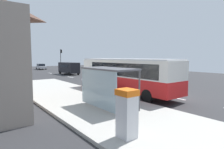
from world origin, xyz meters
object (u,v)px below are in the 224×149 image
recycling_bin_green (97,88)px  recycling_bin_yellow (93,87)px  recycling_bin_blue (106,90)px  ticket_machine (127,113)px  white_van (69,67)px  sedan_near (41,67)px  traffic_light_near_side (61,56)px  traffic_light_far_side (24,58)px  bus (125,74)px  bus_shelter (105,77)px  recycling_bin_orange (102,89)px

recycling_bin_green → recycling_bin_yellow: bearing=90.0°
recycling_bin_blue → recycling_bin_green: (0.00, 1.40, 0.00)m
ticket_machine → recycling_bin_green: (4.09, 8.61, -0.52)m
white_van → recycling_bin_blue: 22.51m
white_van → recycling_bin_yellow: (-6.40, -19.47, -0.69)m
white_van → sedan_near: (0.10, 18.08, -0.55)m
white_van → traffic_light_near_side: traffic_light_near_side is taller
recycling_bin_green → traffic_light_far_side: size_ratio=0.21×
bus → white_van: bus is taller
bus → bus_shelter: bearing=-143.8°
sedan_near → traffic_light_near_side: size_ratio=0.84×
sedan_near → recycling_bin_green: (-6.50, -38.25, -0.14)m
bus → white_van: (3.91, 21.09, -0.50)m
bus → traffic_light_near_side: traffic_light_near_side is taller
recycling_bin_orange → bus_shelter: bearing=-121.1°
bus → traffic_light_far_side: bearing=92.3°
recycling_bin_blue → recycling_bin_yellow: size_ratio=1.00×
traffic_light_far_side → recycling_bin_blue: bearing=-91.8°
white_van → ticket_machine: white_van is taller
recycling_bin_yellow → bus_shelter: (-2.21, -5.06, 1.44)m
white_van → recycling_bin_yellow: size_ratio=5.57×
recycling_bin_yellow → traffic_light_far_side: traffic_light_far_side is taller
traffic_light_near_side → traffic_light_far_side: traffic_light_near_side is taller
ticket_machine → recycling_bin_green: ticket_machine is taller
recycling_bin_orange → traffic_light_far_side: (1.10, 33.63, 2.40)m
white_van → sedan_near: size_ratio=1.19×
ticket_machine → traffic_light_far_side: traffic_light_far_side is taller
bus_shelter → recycling_bin_yellow: bearing=66.4°
bus → recycling_bin_blue: bearing=-169.1°
traffic_light_near_side → bus_shelter: 38.41m
recycling_bin_green → traffic_light_far_side: 33.04m
recycling_bin_green → recycling_bin_yellow: (0.00, 0.70, 0.00)m
recycling_bin_green → recycling_bin_orange: bearing=-90.0°
traffic_light_near_side → recycling_bin_green: bearing=-106.8°
white_van → bus_shelter: bearing=-109.3°
recycling_bin_yellow → bus_shelter: bearing=-113.6°
recycling_bin_orange → recycling_bin_yellow: (0.00, 1.40, 0.00)m
white_van → ticket_machine: bearing=-110.0°
recycling_bin_orange → recycling_bin_yellow: size_ratio=1.00×
bus_shelter → recycling_bin_orange: bearing=58.9°
recycling_bin_blue → recycling_bin_yellow: same height
bus → ticket_machine: size_ratio=5.69×
bus → bus_shelter: (-4.70, -3.44, 0.25)m
recycling_bin_yellow → ticket_machine: bearing=-113.7°
ticket_machine → traffic_light_near_side: (13.78, 40.74, 2.32)m
recycling_bin_orange → recycling_bin_yellow: same height
bus → recycling_bin_blue: 2.80m
ticket_machine → recycling_bin_yellow: ticket_machine is taller
ticket_machine → traffic_light_near_side: traffic_light_near_side is taller
ticket_machine → bus_shelter: bearing=66.2°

